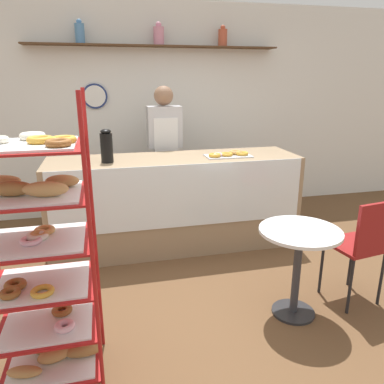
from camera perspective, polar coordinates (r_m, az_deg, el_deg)
ground_plane at (r=3.20m, az=1.80°, el=-16.69°), size 14.00×14.00×0.00m
back_wall at (r=5.07m, az=-5.50°, el=12.30°), size 10.00×0.30×2.70m
display_counter at (r=4.02m, az=-2.54°, el=-1.57°), size 2.60×0.71×0.99m
pastry_rack at (r=2.29m, az=-21.97°, el=-10.11°), size 0.61×0.51×1.72m
person_worker at (r=4.51m, az=-4.21°, el=6.25°), size 0.40×0.23×1.69m
cafe_table at (r=2.94m, az=15.91°, el=-8.83°), size 0.60×0.60×0.71m
cafe_chair at (r=3.23m, az=24.71°, el=-6.78°), size 0.43×0.43×0.90m
coffee_carafe at (r=3.71m, az=-12.89°, el=6.81°), size 0.12×0.12×0.32m
donut_tray_counter at (r=3.94m, az=5.62°, el=5.71°), size 0.48×0.25×0.05m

